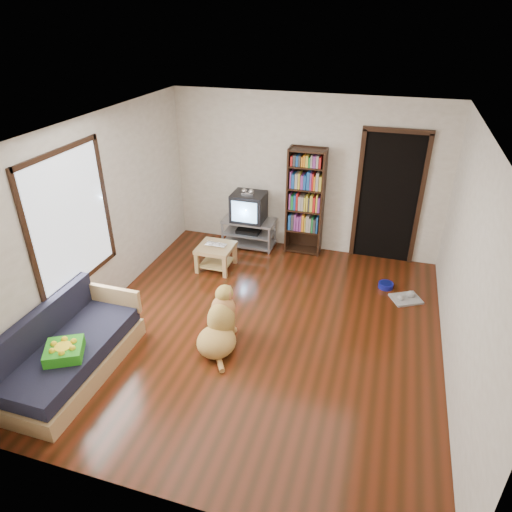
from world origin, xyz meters
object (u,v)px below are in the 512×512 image
(tv_stand, at_px, (249,232))
(crt_tv, at_px, (249,206))
(sofa, at_px, (70,353))
(bookshelf, at_px, (306,196))
(coffee_table, at_px, (216,253))
(grey_rag, at_px, (406,299))
(green_cushion, at_px, (64,351))
(laptop, at_px, (215,246))
(dog, at_px, (220,326))
(dog_bowl, at_px, (386,285))

(tv_stand, distance_m, crt_tv, 0.47)
(sofa, bearing_deg, crt_tv, 75.07)
(tv_stand, height_order, bookshelf, bookshelf)
(tv_stand, xyz_separation_m, coffee_table, (-0.26, -0.91, 0.01))
(grey_rag, xyz_separation_m, bookshelf, (-1.75, 1.06, 0.99))
(grey_rag, relative_size, coffee_table, 0.73)
(bookshelf, height_order, sofa, bookshelf)
(tv_stand, relative_size, coffee_table, 1.64)
(coffee_table, bearing_deg, sofa, -104.69)
(green_cushion, height_order, tv_stand, green_cushion)
(grey_rag, relative_size, tv_stand, 0.44)
(laptop, xyz_separation_m, coffee_table, (-0.00, 0.03, -0.13))
(bookshelf, xyz_separation_m, dog, (-0.46, -2.78, -0.72))
(sofa, bearing_deg, bookshelf, 62.68)
(laptop, xyz_separation_m, dog_bowl, (2.66, 0.22, -0.37))
(green_cushion, height_order, dog, dog)
(dog, bearing_deg, sofa, -147.12)
(tv_stand, bearing_deg, sofa, -105.02)
(laptop, relative_size, bookshelf, 0.19)
(green_cushion, relative_size, sofa, 0.21)
(grey_rag, bearing_deg, dog, -142.17)
(laptop, relative_size, coffee_table, 0.61)
(green_cushion, bearing_deg, crt_tv, 49.00)
(dog, bearing_deg, laptop, 113.23)
(crt_tv, height_order, sofa, crt_tv)
(tv_stand, bearing_deg, bookshelf, 5.63)
(green_cushion, xyz_separation_m, tv_stand, (0.85, 3.82, -0.21))
(crt_tv, bearing_deg, dog_bowl, -17.20)
(grey_rag, distance_m, crt_tv, 2.96)
(green_cushion, relative_size, coffee_table, 0.69)
(green_cushion, height_order, crt_tv, crt_tv)
(green_cushion, distance_m, sofa, 0.32)
(crt_tv, xyz_separation_m, bookshelf, (0.95, 0.07, 0.26))
(sofa, distance_m, dog, 1.74)
(dog_bowl, bearing_deg, sofa, -139.19)
(crt_tv, bearing_deg, coffee_table, -105.63)
(dog_bowl, height_order, tv_stand, tv_stand)
(bookshelf, bearing_deg, green_cushion, -114.68)
(green_cushion, relative_size, dog_bowl, 1.73)
(crt_tv, bearing_deg, sofa, -104.93)
(grey_rag, distance_m, sofa, 4.54)
(grey_rag, bearing_deg, coffee_table, 178.87)
(bookshelf, distance_m, coffee_table, 1.73)
(tv_stand, bearing_deg, laptop, -105.50)
(crt_tv, xyz_separation_m, coffee_table, (-0.26, -0.93, -0.46))
(green_cushion, distance_m, dog, 1.77)
(laptop, relative_size, crt_tv, 0.58)
(dog, bearing_deg, tv_stand, 100.29)
(green_cushion, distance_m, laptop, 2.94)
(grey_rag, distance_m, coffee_table, 2.97)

